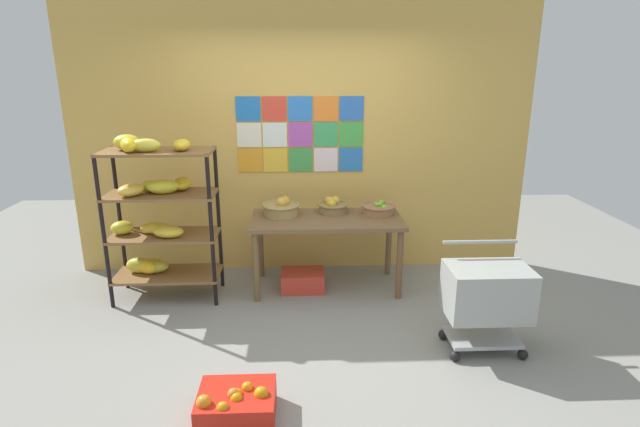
{
  "coord_description": "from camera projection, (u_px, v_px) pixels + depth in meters",
  "views": [
    {
      "loc": [
        -0.03,
        -3.55,
        2.15
      ],
      "look_at": [
        0.15,
        0.71,
        0.87
      ],
      "focal_mm": 28.04,
      "sensor_mm": 36.0,
      "label": 1
    }
  ],
  "objects": [
    {
      "name": "fruit_basket_centre",
      "position": [
        333.0,
        206.0,
        4.99
      ],
      "size": [
        0.31,
        0.31,
        0.16
      ],
      "color": "olive",
      "rests_on": "display_table"
    },
    {
      "name": "ground",
      "position": [
        305.0,
        343.0,
        4.01
      ],
      "size": [
        9.16,
        9.16,
        0.0
      ],
      "primitive_type": "plane",
      "color": "gray"
    },
    {
      "name": "shopping_cart",
      "position": [
        487.0,
        294.0,
        3.8
      ],
      "size": [
        0.62,
        0.46,
        0.82
      ],
      "rotation": [
        0.0,
        0.0,
        -0.17
      ],
      "color": "black",
      "rests_on": "ground"
    },
    {
      "name": "display_table",
      "position": [
        327.0,
        227.0,
        4.85
      ],
      "size": [
        1.46,
        0.7,
        0.72
      ],
      "color": "brown",
      "rests_on": "ground"
    },
    {
      "name": "fruit_basket_right",
      "position": [
        378.0,
        208.0,
        4.94
      ],
      "size": [
        0.33,
        0.33,
        0.12
      ],
      "color": "#9E6D45",
      "rests_on": "display_table"
    },
    {
      "name": "orange_crate_foreground",
      "position": [
        237.0,
        404.0,
        3.14
      ],
      "size": [
        0.48,
        0.39,
        0.23
      ],
      "color": "red",
      "rests_on": "ground"
    },
    {
      "name": "fruit_basket_left",
      "position": [
        281.0,
        208.0,
        4.89
      ],
      "size": [
        0.37,
        0.37,
        0.18
      ],
      "color": "#A3884D",
      "rests_on": "display_table"
    },
    {
      "name": "banana_shelf_unit",
      "position": [
        156.0,
        212.0,
        4.59
      ],
      "size": [
        0.99,
        0.53,
        1.56
      ],
      "color": "black",
      "rests_on": "ground"
    },
    {
      "name": "produce_crate_under_table",
      "position": [
        303.0,
        280.0,
        4.95
      ],
      "size": [
        0.42,
        0.32,
        0.19
      ],
      "primitive_type": "cube",
      "color": "red",
      "rests_on": "ground"
    },
    {
      "name": "back_wall_with_art",
      "position": [
        302.0,
        138.0,
        5.15
      ],
      "size": [
        4.74,
        0.07,
        2.84
      ],
      "color": "gold",
      "rests_on": "ground"
    }
  ]
}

